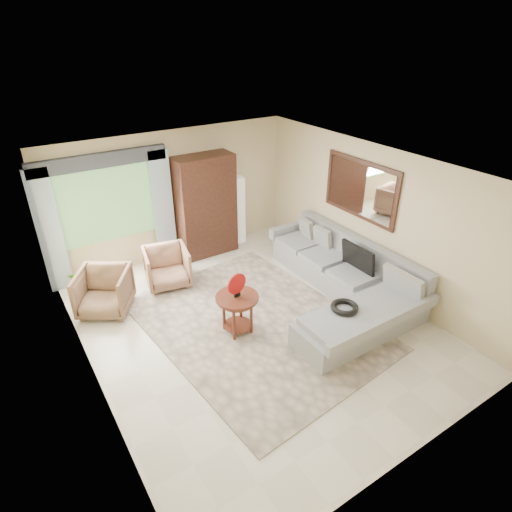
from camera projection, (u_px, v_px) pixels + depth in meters
ground at (255, 325)px, 7.01m from camera, size 6.00×6.00×0.00m
area_rug at (254, 324)px, 7.02m from camera, size 3.36×4.26×0.02m
sectional_sofa at (344, 283)px, 7.60m from camera, size 2.30×3.46×0.90m
tv_screen at (358, 258)px, 7.52m from camera, size 0.14×0.74×0.48m
garden_hose at (345, 307)px, 6.51m from camera, size 0.43×0.43×0.09m
coffee_table at (237, 313)px, 6.69m from camera, size 0.67×0.67×0.67m
red_disc at (237, 284)px, 6.43m from camera, size 0.34×0.08×0.34m
armchair_left at (104, 292)px, 7.18m from camera, size 1.15×1.15×0.77m
armchair_right at (167, 267)px, 7.94m from camera, size 0.92×0.94×0.73m
potted_plant at (84, 278)px, 7.80m from camera, size 0.58×0.55×0.51m
armoire at (206, 206)px, 8.78m from camera, size 1.20×0.55×2.10m
floor_lamp at (238, 210)px, 9.35m from camera, size 0.24×0.24×1.50m
window at (106, 205)px, 7.89m from camera, size 1.80×0.04×1.40m
curtain_left at (50, 232)px, 7.44m from camera, size 0.40×0.08×2.30m
curtain_right at (163, 207)px, 8.44m from camera, size 0.40×0.08×2.30m
valance at (99, 161)px, 7.43m from camera, size 2.40×0.12×0.26m
wall_mirror at (360, 189)px, 7.61m from camera, size 0.05×1.70×1.05m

